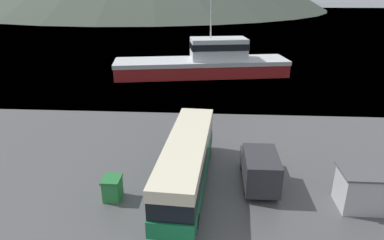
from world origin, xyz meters
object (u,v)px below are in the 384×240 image
(tour_bus, at_px, (187,160))
(storage_bin, at_px, (112,188))
(fishing_boat, at_px, (205,62))
(dock_kiosk, at_px, (361,189))
(delivery_van, at_px, (260,167))

(tour_bus, xyz_separation_m, storage_bin, (-4.55, -1.85, -1.13))
(storage_bin, bearing_deg, fishing_boat, 81.24)
(storage_bin, xyz_separation_m, dock_kiosk, (15.16, 0.11, 0.48))
(tour_bus, xyz_separation_m, fishing_boat, (0.39, 30.22, 0.09))
(storage_bin, relative_size, dock_kiosk, 0.55)
(delivery_van, relative_size, storage_bin, 3.54)
(tour_bus, distance_m, storage_bin, 5.04)
(delivery_van, bearing_deg, storage_bin, -166.65)
(storage_bin, bearing_deg, delivery_van, 13.59)
(tour_bus, relative_size, fishing_boat, 0.47)
(tour_bus, height_order, fishing_boat, fishing_boat)
(delivery_van, distance_m, dock_kiosk, 6.14)
(delivery_van, height_order, fishing_boat, fishing_boat)
(fishing_boat, distance_m, dock_kiosk, 33.55)
(delivery_van, bearing_deg, dock_kiosk, -20.83)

